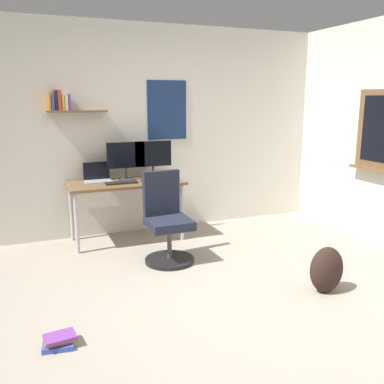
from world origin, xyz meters
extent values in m
plane|color=#9E9384|center=(0.00, 0.00, 0.00)|extent=(5.20, 5.20, 0.00)
cube|color=silver|center=(0.00, 2.45, 1.30)|extent=(5.00, 0.10, 2.60)
cube|color=brown|center=(-0.84, 2.30, 1.55)|extent=(0.68, 0.20, 0.02)
cube|color=navy|center=(0.29, 2.39, 1.55)|extent=(0.52, 0.01, 0.74)
cube|color=orange|center=(-1.14, 2.33, 1.66)|extent=(0.03, 0.14, 0.20)
cube|color=#3851B2|center=(-1.10, 2.33, 1.65)|extent=(0.03, 0.14, 0.17)
cube|color=black|center=(-1.07, 2.33, 1.67)|extent=(0.02, 0.14, 0.22)
cube|color=#C63833|center=(-1.03, 2.33, 1.68)|extent=(0.04, 0.14, 0.23)
cube|color=gold|center=(-0.99, 2.33, 1.65)|extent=(0.03, 0.14, 0.18)
cube|color=silver|center=(-0.95, 2.33, 1.65)|extent=(0.03, 0.14, 0.17)
cube|color=#7A3D99|center=(-0.92, 2.33, 1.65)|extent=(0.02, 0.14, 0.19)
cube|color=brown|center=(-0.35, 2.07, 0.71)|extent=(1.36, 0.61, 0.03)
cylinder|color=#B7B7BC|center=(-0.97, 1.82, 0.35)|extent=(0.04, 0.04, 0.69)
cylinder|color=#B7B7BC|center=(0.27, 1.82, 0.35)|extent=(0.04, 0.04, 0.69)
cylinder|color=#B7B7BC|center=(-0.97, 2.31, 0.35)|extent=(0.04, 0.04, 0.69)
cylinder|color=#B7B7BC|center=(0.27, 2.31, 0.35)|extent=(0.04, 0.04, 0.69)
cylinder|color=black|center=(-0.11, 1.19, 0.02)|extent=(0.52, 0.52, 0.04)
cylinder|color=#4C4C51|center=(-0.11, 1.19, 0.21)|extent=(0.05, 0.05, 0.34)
cube|color=#1E2333|center=(-0.11, 1.19, 0.42)|extent=(0.44, 0.44, 0.09)
cube|color=#1E2333|center=(-0.12, 1.39, 0.71)|extent=(0.40, 0.10, 0.48)
cube|color=#ADAFB5|center=(-0.66, 2.17, 0.73)|extent=(0.31, 0.21, 0.02)
cube|color=black|center=(-0.66, 2.27, 0.85)|extent=(0.31, 0.01, 0.21)
cylinder|color=#38383D|center=(-0.32, 2.17, 0.73)|extent=(0.17, 0.17, 0.01)
cylinder|color=#38383D|center=(-0.32, 2.17, 0.81)|extent=(0.03, 0.03, 0.14)
cube|color=black|center=(-0.32, 2.16, 1.03)|extent=(0.46, 0.02, 0.31)
cylinder|color=#38383D|center=(0.02, 2.17, 0.73)|extent=(0.17, 0.17, 0.01)
cylinder|color=#38383D|center=(0.02, 2.17, 0.81)|extent=(0.03, 0.03, 0.14)
cube|color=black|center=(0.02, 2.16, 1.03)|extent=(0.46, 0.02, 0.31)
cube|color=black|center=(-0.42, 1.99, 0.73)|extent=(0.37, 0.13, 0.02)
ellipsoid|color=#262628|center=(-0.14, 1.99, 0.74)|extent=(0.10, 0.06, 0.03)
cylinder|color=#338C4C|center=(0.23, 2.04, 0.77)|extent=(0.08, 0.08, 0.09)
ellipsoid|color=black|center=(0.96, 0.00, 0.21)|extent=(0.32, 0.22, 0.42)
cube|color=#3851B2|center=(-1.34, -0.02, 0.02)|extent=(0.23, 0.18, 0.04)
cube|color=orange|center=(-1.33, 0.01, 0.05)|extent=(0.21, 0.15, 0.03)
cube|color=#7A3D99|center=(-1.33, -0.02, 0.07)|extent=(0.23, 0.18, 0.03)
camera|label=1|loc=(-1.47, -2.82, 1.69)|focal=39.67mm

